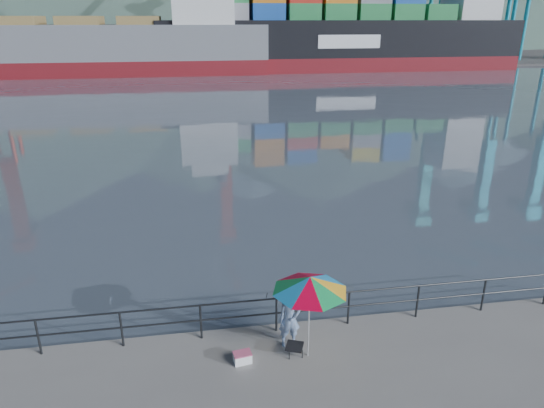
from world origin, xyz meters
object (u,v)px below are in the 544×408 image
Objects in this scene: fisherman at (290,319)px; beach_umbrella at (310,284)px; bulk_carrier at (106,45)px; container_ship at (350,32)px; cooler_bag at (242,358)px.

beach_umbrella reaches higher than fisherman.
bulk_carrier reaches higher than fisherman.
container_ship is (23.89, 71.45, 3.79)m from beach_umbrella.
bulk_carrier is 0.88× the size of container_ship.
cooler_bag is at bearing -79.38° from bulk_carrier.
container_ship is (25.53, 71.43, 5.72)m from cooler_bag.
fisherman is 70.95m from bulk_carrier.
cooler_bag is 0.01× the size of bulk_carrier.
bulk_carrier is (-14.74, 69.90, 2.07)m from beach_umbrella.
bulk_carrier is at bearing 101.91° from beach_umbrella.
container_ship reaches higher than cooler_bag.
cooler_bag is at bearing -109.67° from container_ship.
beach_umbrella is 2.53m from cooler_bag.
bulk_carrier reaches higher than cooler_bag.
fisherman is 0.03× the size of bulk_carrier.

